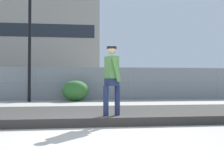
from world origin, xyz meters
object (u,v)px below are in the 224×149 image
at_px(skater, 112,78).
at_px(parked_car_near, 15,85).
at_px(street_lamp, 30,20).
at_px(shrub_left, 75,91).
at_px(skateboard, 112,122).
at_px(parked_car_mid, 108,84).

bearing_deg(skater, parked_car_near, 114.50).
height_order(skater, street_lamp, street_lamp).
height_order(street_lamp, shrub_left, street_lamp).
relative_size(skateboard, shrub_left, 0.58).
relative_size(skater, street_lamp, 0.27).
relative_size(parked_car_near, parked_car_mid, 0.99).
distance_m(skateboard, parked_car_mid, 10.68).
bearing_deg(skater, parked_car_mid, 84.14).
bearing_deg(parked_car_near, street_lamp, -64.98).
bearing_deg(street_lamp, parked_car_mid, 35.04).
bearing_deg(parked_car_near, skater, -65.50).
xyz_separation_m(skater, parked_car_mid, (1.09, 10.59, -0.29)).
distance_m(skateboard, shrub_left, 7.63).
xyz_separation_m(street_lamp, shrub_left, (2.35, 0.08, -3.69)).
xyz_separation_m(skateboard, skater, (0.00, 0.00, 1.07)).
distance_m(parked_car_near, parked_car_mid, 5.97).
relative_size(skateboard, parked_car_near, 0.19).
relative_size(skater, parked_car_mid, 0.41).
relative_size(street_lamp, parked_car_near, 1.54).
bearing_deg(shrub_left, skateboard, -82.34).
relative_size(parked_car_near, shrub_left, 3.13).
bearing_deg(skateboard, parked_car_near, 114.50).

